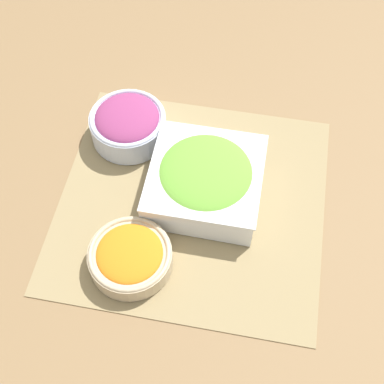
{
  "coord_description": "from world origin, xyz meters",
  "views": [
    {
      "loc": [
        0.5,
        0.09,
        0.83
      ],
      "look_at": [
        0.0,
        0.0,
        0.03
      ],
      "focal_mm": 50.0,
      "sensor_mm": 36.0,
      "label": 1
    }
  ],
  "objects": [
    {
      "name": "onion_bowl",
      "position": [
        -0.13,
        -0.15,
        0.04
      ],
      "size": [
        0.15,
        0.15,
        0.07
      ],
      "color": "silver",
      "rests_on": "placemat"
    },
    {
      "name": "placemat",
      "position": [
        0.0,
        0.0,
        0.0
      ],
      "size": [
        0.46,
        0.48,
        0.0
      ],
      "color": "#937F56",
      "rests_on": "ground_plane"
    },
    {
      "name": "lettuce_bowl",
      "position": [
        -0.03,
        0.02,
        0.04
      ],
      "size": [
        0.2,
        0.2,
        0.08
      ],
      "color": "white",
      "rests_on": "placemat"
    },
    {
      "name": "carrot_bowl",
      "position": [
        0.14,
        -0.08,
        0.03
      ],
      "size": [
        0.14,
        0.14,
        0.05
      ],
      "color": "#C6B28E",
      "rests_on": "placemat"
    },
    {
      "name": "ground_plane",
      "position": [
        0.0,
        0.0,
        0.0
      ],
      "size": [
        3.0,
        3.0,
        0.0
      ],
      "primitive_type": "plane",
      "color": "olive"
    }
  ]
}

